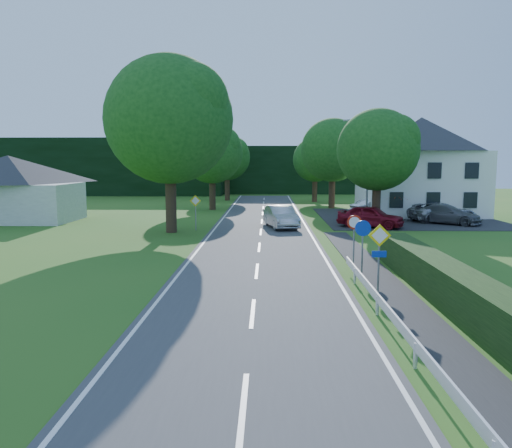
{
  "coord_description": "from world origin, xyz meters",
  "views": [
    {
      "loc": [
        0.46,
        -9.02,
        4.7
      ],
      "look_at": [
        -0.13,
        16.15,
        1.56
      ],
      "focal_mm": 35.0,
      "sensor_mm": 36.0,
      "label": 1
    }
  ],
  "objects_px": {
    "parked_car_grey": "(447,214)",
    "parasol": "(396,207)",
    "motorcycle": "(271,208)",
    "streetlight": "(366,165)",
    "parked_car_silver_a": "(377,208)",
    "parked_car_silver_b": "(443,212)",
    "parked_car_red": "(371,216)",
    "moving_car": "(281,217)"
  },
  "relations": [
    {
      "from": "parked_car_silver_b",
      "to": "parked_car_grey",
      "type": "bearing_deg",
      "value": 158.18
    },
    {
      "from": "parked_car_red",
      "to": "parasol",
      "type": "relative_size",
      "value": 2.12
    },
    {
      "from": "parasol",
      "to": "parked_car_red",
      "type": "bearing_deg",
      "value": -119.43
    },
    {
      "from": "streetlight",
      "to": "parked_car_silver_b",
      "type": "bearing_deg",
      "value": 3.06
    },
    {
      "from": "motorcycle",
      "to": "parked_car_red",
      "type": "relative_size",
      "value": 0.37
    },
    {
      "from": "streetlight",
      "to": "parked_car_silver_b",
      "type": "height_order",
      "value": "streetlight"
    },
    {
      "from": "parasol",
      "to": "parked_car_silver_b",
      "type": "bearing_deg",
      "value": -31.65
    },
    {
      "from": "motorcycle",
      "to": "parked_car_red",
      "type": "bearing_deg",
      "value": -75.33
    },
    {
      "from": "motorcycle",
      "to": "parked_car_red",
      "type": "height_order",
      "value": "parked_car_red"
    },
    {
      "from": "streetlight",
      "to": "moving_car",
      "type": "xyz_separation_m",
      "value": [
        -6.66,
        -3.73,
        -3.64
      ]
    },
    {
      "from": "motorcycle",
      "to": "parked_car_silver_a",
      "type": "height_order",
      "value": "parked_car_silver_a"
    },
    {
      "from": "parked_car_red",
      "to": "parked_car_grey",
      "type": "distance_m",
      "value": 6.64
    },
    {
      "from": "parked_car_silver_a",
      "to": "parked_car_silver_b",
      "type": "bearing_deg",
      "value": -150.3
    },
    {
      "from": "parked_car_silver_a",
      "to": "motorcycle",
      "type": "bearing_deg",
      "value": 47.29
    },
    {
      "from": "moving_car",
      "to": "parked_car_silver_b",
      "type": "bearing_deg",
      "value": 5.21
    },
    {
      "from": "parked_car_silver_a",
      "to": "parasol",
      "type": "relative_size",
      "value": 2.06
    },
    {
      "from": "parked_car_red",
      "to": "parked_car_silver_a",
      "type": "relative_size",
      "value": 1.03
    },
    {
      "from": "parked_car_red",
      "to": "streetlight",
      "type": "bearing_deg",
      "value": 22.71
    },
    {
      "from": "streetlight",
      "to": "parked_car_red",
      "type": "height_order",
      "value": "streetlight"
    },
    {
      "from": "motorcycle",
      "to": "parked_car_grey",
      "type": "height_order",
      "value": "parked_car_grey"
    },
    {
      "from": "streetlight",
      "to": "parasol",
      "type": "xyz_separation_m",
      "value": [
        2.99,
        2.28,
        -3.44
      ]
    },
    {
      "from": "moving_car",
      "to": "parked_car_silver_b",
      "type": "xyz_separation_m",
      "value": [
        12.82,
        4.06,
        -0.05
      ]
    },
    {
      "from": "moving_car",
      "to": "parked_car_red",
      "type": "xyz_separation_m",
      "value": [
        6.41,
        0.27,
        0.01
      ]
    },
    {
      "from": "motorcycle",
      "to": "parasol",
      "type": "distance_m",
      "value": 11.17
    },
    {
      "from": "streetlight",
      "to": "motorcycle",
      "type": "distance_m",
      "value": 10.59
    },
    {
      "from": "moving_car",
      "to": "parked_car_grey",
      "type": "xyz_separation_m",
      "value": [
        12.64,
        2.54,
        -0.07
      ]
    },
    {
      "from": "streetlight",
      "to": "parked_car_grey",
      "type": "bearing_deg",
      "value": -11.22
    },
    {
      "from": "parked_car_silver_a",
      "to": "streetlight",
      "type": "bearing_deg",
      "value": 130.15
    },
    {
      "from": "motorcycle",
      "to": "parked_car_silver_b",
      "type": "distance_m",
      "value": 14.85
    },
    {
      "from": "parked_car_grey",
      "to": "parasol",
      "type": "xyz_separation_m",
      "value": [
        -3.0,
        3.47,
        0.28
      ]
    },
    {
      "from": "moving_car",
      "to": "motorcycle",
      "type": "height_order",
      "value": "moving_car"
    },
    {
      "from": "streetlight",
      "to": "parked_car_silver_b",
      "type": "relative_size",
      "value": 1.51
    },
    {
      "from": "parked_car_grey",
      "to": "parasol",
      "type": "height_order",
      "value": "parasol"
    },
    {
      "from": "streetlight",
      "to": "parked_car_grey",
      "type": "height_order",
      "value": "streetlight"
    },
    {
      "from": "parked_car_grey",
      "to": "parasol",
      "type": "bearing_deg",
      "value": 76.42
    },
    {
      "from": "motorcycle",
      "to": "parked_car_grey",
      "type": "relative_size",
      "value": 0.35
    },
    {
      "from": "streetlight",
      "to": "parked_car_red",
      "type": "relative_size",
      "value": 1.72
    },
    {
      "from": "moving_car",
      "to": "parked_car_red",
      "type": "height_order",
      "value": "parked_car_red"
    },
    {
      "from": "parked_car_red",
      "to": "parked_car_silver_a",
      "type": "height_order",
      "value": "parked_car_red"
    },
    {
      "from": "parasol",
      "to": "moving_car",
      "type": "bearing_deg",
      "value": -148.06
    },
    {
      "from": "motorcycle",
      "to": "parasol",
      "type": "height_order",
      "value": "parasol"
    },
    {
      "from": "parked_car_silver_a",
      "to": "parasol",
      "type": "bearing_deg",
      "value": -159.08
    }
  ]
}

